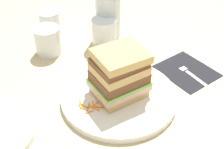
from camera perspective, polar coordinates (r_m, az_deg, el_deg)
ground_plane at (r=0.76m, az=2.13°, el=-4.20°), size 3.00×3.00×0.00m
main_plate at (r=0.75m, az=1.28°, el=-4.10°), size 0.29×0.29×0.02m
sandwich at (r=0.71m, az=1.38°, el=0.03°), size 0.13×0.10×0.12m
carrot_shred_0 at (r=0.70m, az=-3.11°, el=-6.43°), size 0.01×0.02×0.00m
carrot_shred_1 at (r=0.71m, az=-5.86°, el=-6.16°), size 0.01×0.02×0.00m
carrot_shred_2 at (r=0.71m, az=-3.65°, el=-5.71°), size 0.01×0.02×0.00m
carrot_shred_3 at (r=0.72m, az=-6.05°, el=-5.54°), size 0.02×0.03×0.00m
carrot_shred_4 at (r=0.71m, az=-2.65°, el=-6.17°), size 0.02×0.02×0.00m
carrot_shred_5 at (r=0.70m, az=-4.35°, el=-7.04°), size 0.02×0.01×0.00m
carrot_shred_6 at (r=0.71m, az=-4.33°, el=-6.35°), size 0.02×0.02×0.00m
carrot_shred_7 at (r=0.71m, az=-5.34°, el=-5.86°), size 0.01×0.02×0.00m
carrot_shred_8 at (r=0.71m, az=-2.99°, el=-5.61°), size 0.02×0.01×0.00m
carrot_shred_9 at (r=0.71m, az=-3.52°, el=-6.27°), size 0.02×0.03×0.00m
carrot_shred_10 at (r=0.79m, az=6.09°, el=-0.62°), size 0.02×0.01×0.00m
carrot_shred_11 at (r=0.78m, az=6.75°, el=-1.38°), size 0.03×0.01×0.00m
carrot_shred_12 at (r=0.78m, az=5.28°, el=-1.15°), size 0.03×0.01×0.00m
carrot_shred_13 at (r=0.77m, az=5.66°, el=-2.08°), size 0.03×0.01×0.00m
carrot_shred_14 at (r=0.78m, az=6.84°, el=-1.60°), size 0.02×0.00×0.00m
carrot_shred_15 at (r=0.80m, az=6.60°, el=-0.35°), size 0.03×0.01×0.00m
carrot_shred_16 at (r=0.77m, az=5.41°, el=-1.92°), size 0.00×0.02×0.00m
napkin_dark at (r=0.87m, az=13.87°, el=0.66°), size 0.14×0.15×0.00m
fork at (r=0.85m, az=14.92°, el=0.05°), size 0.02×0.17×0.00m
knife at (r=0.70m, az=-10.18°, el=-9.30°), size 0.03×0.20×0.00m
juice_glass at (r=0.94m, az=-1.48°, el=7.87°), size 0.08×0.08×0.08m
empty_tumbler_0 at (r=1.01m, az=-11.65°, el=9.44°), size 0.07×0.07×0.08m
empty_tumbler_1 at (r=0.92m, az=-12.04°, el=6.28°), size 0.08×0.08×0.08m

